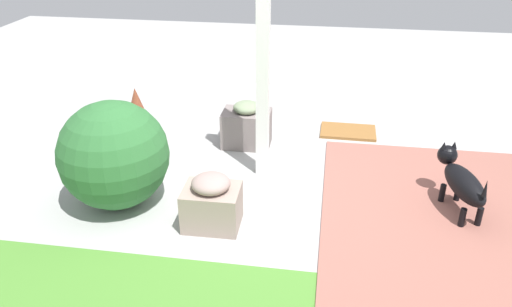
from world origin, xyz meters
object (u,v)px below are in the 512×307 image
object	(u,v)px
doormat	(348,131)
round_shrub	(114,155)
dog	(461,181)
porch_pillar	(263,61)
stone_planter_nearest	(247,126)
terracotta_pot_spiky	(137,114)
stone_planter_mid	(212,203)

from	to	relation	value
doormat	round_shrub	bearing A→B (deg)	41.57
dog	porch_pillar	bearing A→B (deg)	-13.56
stone_planter_nearest	porch_pillar	bearing A→B (deg)	114.06
round_shrub	terracotta_pot_spiky	bearing A→B (deg)	-76.72
stone_planter_nearest	round_shrub	xyz separation A→B (m)	(0.84, 1.19, 0.22)
round_shrub	doormat	bearing A→B (deg)	-138.43
doormat	porch_pillar	bearing A→B (deg)	51.26
doormat	dog	bearing A→B (deg)	121.63
stone_planter_mid	round_shrub	world-z (taller)	round_shrub
porch_pillar	doormat	size ratio (longest dim) A/B	3.63
stone_planter_nearest	stone_planter_mid	size ratio (longest dim) A/B	1.10
stone_planter_mid	round_shrub	distance (m)	0.87
stone_planter_nearest	round_shrub	bearing A→B (deg)	54.88
stone_planter_mid	dog	world-z (taller)	dog
round_shrub	terracotta_pot_spiky	size ratio (longest dim) A/B	1.62
porch_pillar	round_shrub	distance (m)	1.40
terracotta_pot_spiky	stone_planter_mid	bearing A→B (deg)	128.23
round_shrub	terracotta_pot_spiky	world-z (taller)	round_shrub
stone_planter_mid	dog	distance (m)	1.92
porch_pillar	stone_planter_mid	size ratio (longest dim) A/B	4.83
stone_planter_nearest	doormat	xyz separation A→B (m)	(-1.00, -0.44, -0.19)
porch_pillar	stone_planter_mid	world-z (taller)	porch_pillar
porch_pillar	stone_planter_nearest	world-z (taller)	porch_pillar
stone_planter_nearest	dog	xyz separation A→B (m)	(-1.83, 0.90, 0.07)
stone_planter_mid	doormat	bearing A→B (deg)	-119.29
porch_pillar	dog	bearing A→B (deg)	166.44
stone_planter_mid	dog	xyz separation A→B (m)	(-1.85, -0.48, 0.08)
porch_pillar	dog	distance (m)	1.81
porch_pillar	dog	xyz separation A→B (m)	(-1.60, 0.39, -0.76)
porch_pillar	doormat	world-z (taller)	porch_pillar
doormat	stone_planter_mid	bearing A→B (deg)	60.71
porch_pillar	dog	world-z (taller)	porch_pillar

